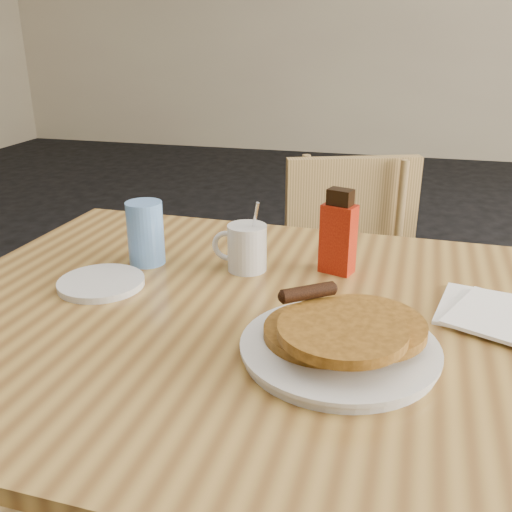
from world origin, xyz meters
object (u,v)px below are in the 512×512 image
at_px(syrup_bottle, 338,235).
at_px(blue_tumbler, 146,233).
at_px(coffee_mug, 246,247).
at_px(main_table, 315,341).
at_px(pancake_plate, 341,340).
at_px(chair_main_far, 344,283).

height_order(syrup_bottle, blue_tumbler, syrup_bottle).
bearing_deg(coffee_mug, syrup_bottle, -2.58).
relative_size(main_table, coffee_mug, 9.94).
xyz_separation_m(pancake_plate, syrup_bottle, (-0.04, 0.30, 0.05)).
height_order(chair_main_far, blue_tumbler, blue_tumbler).
distance_m(syrup_bottle, blue_tumbler, 0.37).
bearing_deg(chair_main_far, pancake_plate, -105.66).
bearing_deg(chair_main_far, coffee_mug, -125.29).
xyz_separation_m(chair_main_far, blue_tumbler, (-0.34, -0.55, 0.31)).
distance_m(main_table, syrup_bottle, 0.23).
distance_m(chair_main_far, syrup_bottle, 0.60).
bearing_deg(pancake_plate, coffee_mug, 128.45).
height_order(main_table, syrup_bottle, syrup_bottle).
distance_m(main_table, blue_tumbler, 0.40).
bearing_deg(blue_tumbler, main_table, -23.32).
relative_size(chair_main_far, syrup_bottle, 5.28).
bearing_deg(main_table, coffee_mug, 133.44).
bearing_deg(coffee_mug, chair_main_far, 61.98).
distance_m(chair_main_far, blue_tumbler, 0.72).
relative_size(chair_main_far, pancake_plate, 3.04).
bearing_deg(coffee_mug, main_table, -59.80).
bearing_deg(main_table, blue_tumbler, 156.68).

